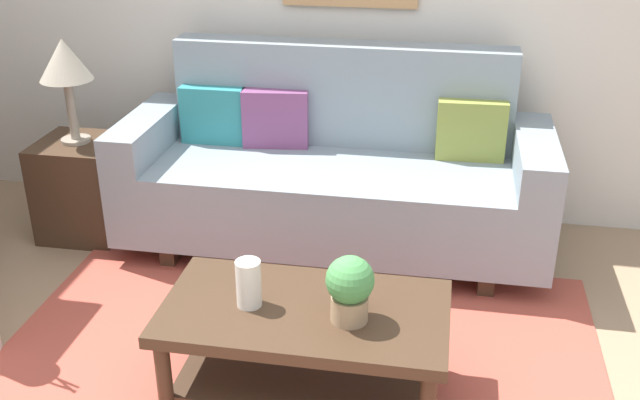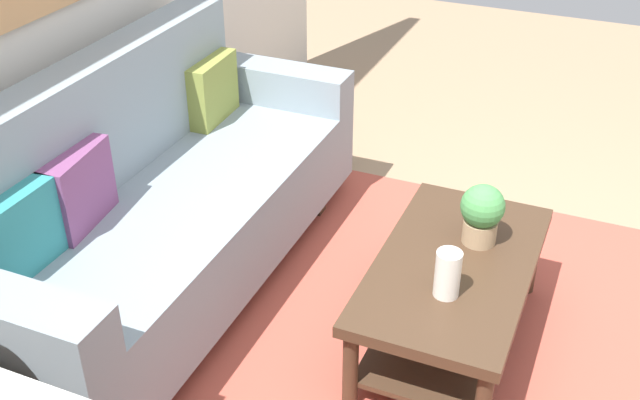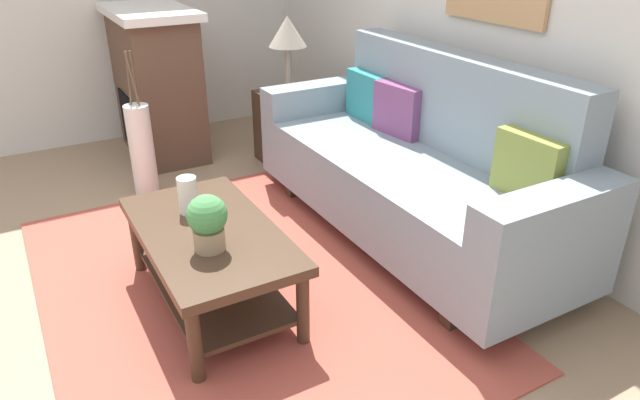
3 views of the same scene
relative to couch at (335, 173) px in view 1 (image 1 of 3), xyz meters
The scene contains 10 objects.
area_rug 1.22m from the couch, 89.34° to the right, with size 2.62×1.92×0.01m, color #B24C3D.
couch is the anchor object (origin of this frame).
throw_pillow_teal 0.76m from the couch, 169.91° to the left, with size 0.36×0.12×0.32m, color teal.
throw_pillow_plum 0.45m from the couch, 160.42° to the left, with size 0.36×0.12×0.32m, color #7A4270.
throw_pillow_olive 0.76m from the couch, 10.09° to the left, with size 0.36×0.12×0.32m, color olive.
coffee_table 1.32m from the couch, 85.85° to the right, with size 1.10×0.60×0.43m.
tabletop_vase 1.34m from the couch, 95.02° to the right, with size 0.10×0.10×0.19m, color white.
potted_plant_tabletop 1.40m from the couch, 78.63° to the right, with size 0.18×0.18×0.26m.
side_table 1.44m from the couch, behind, with size 0.44×0.44×0.56m, color #422D1E.
table_lamp 1.54m from the couch, behind, with size 0.28×0.28×0.57m.
Camera 1 is at (0.57, -2.02, 2.01)m, focal length 41.84 mm.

